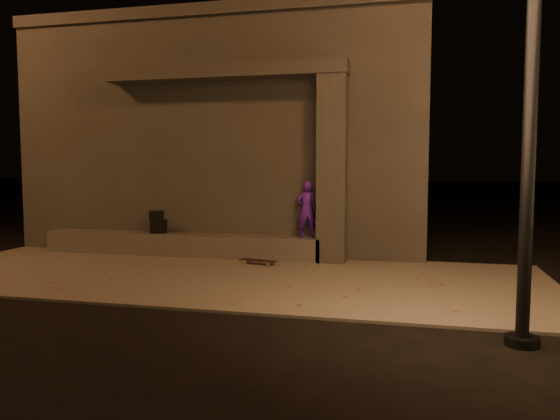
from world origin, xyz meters
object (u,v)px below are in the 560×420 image
(column, at_px, (332,169))
(skateboard, at_px, (258,261))
(backpack, at_px, (159,225))
(skateboarder, at_px, (307,210))

(column, bearing_deg, skateboard, -153.71)
(backpack, distance_m, skateboard, 2.52)
(backpack, relative_size, skateboard, 0.62)
(skateboarder, relative_size, skateboard, 1.44)
(column, height_order, backpack, column)
(skateboard, bearing_deg, backpack, 178.54)
(column, xyz_separation_m, skateboard, (-1.32, -0.65, -1.73))
(skateboarder, distance_m, backpack, 3.21)
(skateboarder, height_order, skateboard, skateboarder)
(column, height_order, skateboard, column)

